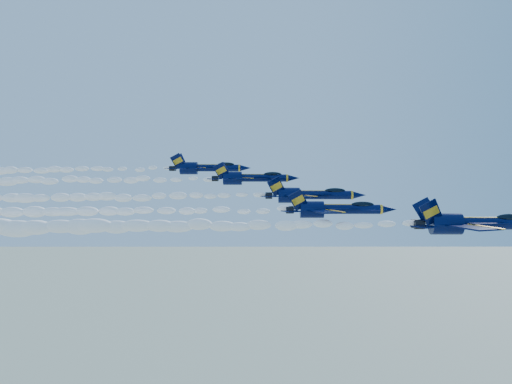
{
  "coord_description": "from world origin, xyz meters",
  "views": [
    {
      "loc": [
        -6.17,
        -79.45,
        158.81
      ],
      "look_at": [
        -8.06,
        2.73,
        154.76
      ],
      "focal_mm": 35.0,
      "sensor_mm": 36.0,
      "label": 1
    }
  ],
  "objects_px": {
    "jet_second": "(334,209)",
    "jet_fourth": "(250,178)",
    "jet_third": "(309,195)",
    "jet_lead": "(474,223)",
    "jet_fifth": "(205,168)"
  },
  "relations": [
    {
      "from": "jet_second",
      "to": "jet_third",
      "type": "distance_m",
      "value": 10.69
    },
    {
      "from": "jet_third",
      "to": "jet_fifth",
      "type": "xyz_separation_m",
      "value": [
        -19.31,
        16.09,
        4.47
      ]
    },
    {
      "from": "jet_second",
      "to": "jet_fourth",
      "type": "distance_m",
      "value": 21.21
    },
    {
      "from": "jet_second",
      "to": "jet_fourth",
      "type": "bearing_deg",
      "value": 127.95
    },
    {
      "from": "jet_third",
      "to": "jet_second",
      "type": "bearing_deg",
      "value": -74.81
    },
    {
      "from": "jet_second",
      "to": "jet_fourth",
      "type": "xyz_separation_m",
      "value": [
        -12.79,
        16.4,
        4.2
      ]
    },
    {
      "from": "jet_fourth",
      "to": "jet_lead",
      "type": "bearing_deg",
      "value": -34.16
    },
    {
      "from": "jet_fourth",
      "to": "jet_fifth",
      "type": "bearing_deg",
      "value": 133.16
    },
    {
      "from": "jet_third",
      "to": "jet_fifth",
      "type": "distance_m",
      "value": 25.53
    },
    {
      "from": "jet_fifth",
      "to": "jet_lead",
      "type": "bearing_deg",
      "value": -37.52
    },
    {
      "from": "jet_lead",
      "to": "jet_fifth",
      "type": "relative_size",
      "value": 1.18
    },
    {
      "from": "jet_lead",
      "to": "jet_third",
      "type": "xyz_separation_m",
      "value": [
        -21.1,
        14.93,
        3.02
      ]
    },
    {
      "from": "jet_fourth",
      "to": "jet_fifth",
      "type": "distance_m",
      "value": 13.7
    },
    {
      "from": "jet_fourth",
      "to": "jet_second",
      "type": "bearing_deg",
      "value": -52.05
    },
    {
      "from": "jet_second",
      "to": "jet_fourth",
      "type": "height_order",
      "value": "jet_fourth"
    }
  ]
}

